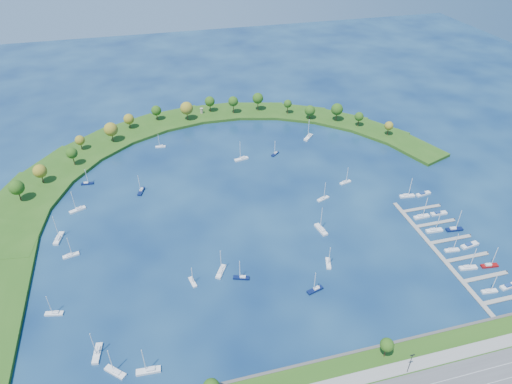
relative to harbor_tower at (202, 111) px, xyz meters
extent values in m
plane|color=#071A43|center=(7.60, -118.41, -4.09)|extent=(700.00, 700.00, 0.00)
cube|color=#474442|center=(7.60, -220.91, -3.19)|extent=(420.00, 1.20, 1.80)
cylinder|color=#382314|center=(32.60, -225.41, 0.31)|extent=(0.56, 0.56, 5.60)
sphere|color=#1A4711|center=(32.60, -225.41, 4.15)|extent=(5.20, 5.20, 5.20)
cylinder|color=black|center=(37.60, -233.41, 2.51)|extent=(0.24, 0.24, 10.00)
cube|color=#254F15|center=(-119.15, -110.59, -3.09)|extent=(43.73, 48.72, 2.00)
cube|color=#254F15|center=(-111.23, -80.83, -3.09)|extent=(50.23, 54.30, 2.00)
cube|color=#254F15|center=(-96.43, -53.83, -3.09)|extent=(54.07, 56.09, 2.00)
cube|color=#254F15|center=(-75.61, -31.14, -3.09)|extent=(55.20, 54.07, 2.00)
cube|color=#254F15|center=(-49.97, -14.08, -3.09)|extent=(53.65, 48.47, 2.00)
cube|color=#254F15|center=(-20.99, -3.64, -3.09)|extent=(49.62, 39.75, 2.00)
cube|color=#254F15|center=(9.63, -0.42, -3.09)|extent=(44.32, 29.96, 2.00)
cube|color=#254F15|center=(40.14, -4.61, -3.09)|extent=(49.49, 38.05, 2.00)
cube|color=#254F15|center=(68.77, -15.97, -3.09)|extent=(51.13, 44.12, 2.00)
cube|color=#254F15|center=(93.85, -33.83, -3.09)|extent=(49.19, 47.96, 2.00)
cube|color=#254F15|center=(113.94, -57.17, -3.09)|extent=(43.90, 49.49, 2.00)
cube|color=#254F15|center=(127.88, -84.63, -3.09)|extent=(35.67, 48.74, 2.00)
cylinder|color=#382314|center=(-114.21, -85.55, 1.50)|extent=(0.56, 0.56, 7.17)
sphere|color=#1A4711|center=(-114.21, -85.55, 6.72)|extent=(8.18, 8.18, 8.18)
cylinder|color=#382314|center=(-104.43, -69.85, 1.15)|extent=(0.56, 0.56, 6.47)
sphere|color=olive|center=(-104.43, -69.85, 5.96)|extent=(7.87, 7.87, 7.87)
cylinder|color=#382314|center=(-88.03, -53.79, 1.49)|extent=(0.56, 0.56, 7.15)
sphere|color=#1A4711|center=(-88.03, -53.79, 6.44)|extent=(6.90, 6.90, 6.90)
cylinder|color=#382314|center=(-84.68, -34.89, 0.77)|extent=(0.56, 0.56, 5.71)
sphere|color=olive|center=(-84.68, -34.89, 4.88)|extent=(6.30, 6.30, 6.30)
cylinder|color=#382314|center=(-64.92, -28.73, 1.59)|extent=(0.56, 0.56, 7.35)
sphere|color=olive|center=(-64.92, -28.73, 7.10)|extent=(9.16, 9.16, 9.16)
cylinder|color=#382314|center=(-53.12, -11.53, 0.75)|extent=(0.56, 0.56, 5.66)
sphere|color=olive|center=(-53.12, -11.53, 5.05)|extent=(7.38, 7.38, 7.38)
cylinder|color=#382314|center=(-33.41, -3.18, 0.97)|extent=(0.56, 0.56, 6.11)
sphere|color=#1A4711|center=(-33.41, -3.18, 5.48)|extent=(7.32, 7.32, 7.32)
cylinder|color=#382314|center=(-11.84, -8.69, 1.64)|extent=(0.56, 0.56, 7.45)
sphere|color=olive|center=(-11.84, -8.69, 7.23)|extent=(9.30, 9.30, 9.30)
cylinder|color=#382314|center=(6.75, 0.98, 1.37)|extent=(0.56, 0.56, 6.92)
sphere|color=#1A4711|center=(6.75, 0.98, 6.34)|extent=(7.53, 7.53, 7.53)
cylinder|color=#382314|center=(23.20, -6.34, 2.04)|extent=(0.56, 0.56, 8.26)
sphere|color=#1A4711|center=(23.20, -6.34, 7.66)|extent=(7.42, 7.42, 7.42)
cylinder|color=#382314|center=(42.30, -6.00, 2.05)|extent=(0.56, 0.56, 8.27)
sphere|color=#1A4711|center=(42.30, -6.00, 7.83)|extent=(8.20, 8.20, 8.20)
cylinder|color=#382314|center=(62.45, -17.21, 1.36)|extent=(0.56, 0.56, 6.89)
sphere|color=#1A4711|center=(62.45, -17.21, 6.00)|extent=(6.00, 6.00, 6.00)
cylinder|color=#382314|center=(75.43, -29.70, 0.44)|extent=(0.56, 0.56, 5.04)
sphere|color=#1A4711|center=(75.43, -29.70, 4.50)|extent=(7.73, 7.73, 7.73)
cylinder|color=#382314|center=(92.94, -38.02, 1.68)|extent=(0.56, 0.56, 7.54)
sphere|color=#1A4711|center=(92.94, -38.02, 7.18)|extent=(8.64, 8.64, 8.64)
cylinder|color=#382314|center=(104.80, -50.00, 1.10)|extent=(0.56, 0.56, 6.36)
sphere|color=#1A4711|center=(104.80, -50.00, 5.55)|extent=(6.38, 6.38, 6.38)
cylinder|color=#382314|center=(118.64, -67.71, 0.93)|extent=(0.56, 0.56, 6.03)
sphere|color=olive|center=(118.64, -67.71, 5.15)|extent=(6.04, 6.04, 6.04)
cylinder|color=gray|center=(0.00, 0.00, -0.20)|extent=(2.20, 2.20, 3.76)
cylinder|color=gray|center=(0.00, 0.00, 1.83)|extent=(2.60, 2.60, 0.30)
cube|color=gray|center=(85.60, -179.41, -3.74)|extent=(2.20, 82.00, 0.40)
cube|color=gray|center=(97.70, -212.41, -3.74)|extent=(22.00, 2.00, 0.40)
cube|color=gray|center=(97.70, -199.21, -3.74)|extent=(22.00, 2.00, 0.40)
cylinder|color=#382314|center=(108.60, -199.21, -3.49)|extent=(0.36, 0.36, 1.60)
cube|color=gray|center=(97.70, -186.01, -3.74)|extent=(22.00, 2.00, 0.40)
cylinder|color=#382314|center=(108.60, -186.01, -3.49)|extent=(0.36, 0.36, 1.60)
cube|color=gray|center=(97.70, -172.81, -3.74)|extent=(22.00, 2.00, 0.40)
cylinder|color=#382314|center=(108.60, -172.81, -3.49)|extent=(0.36, 0.36, 1.60)
cube|color=gray|center=(97.70, -159.61, -3.74)|extent=(22.00, 2.00, 0.40)
cylinder|color=#382314|center=(108.60, -159.61, -3.49)|extent=(0.36, 0.36, 1.60)
cube|color=gray|center=(97.70, -146.41, -3.74)|extent=(22.00, 2.00, 0.40)
cylinder|color=#382314|center=(108.60, -146.41, -3.49)|extent=(0.36, 0.36, 1.60)
cube|color=white|center=(65.73, -54.38, -3.49)|extent=(8.93, 9.16, 1.20)
cube|color=silver|center=(66.42, -53.66, -2.47)|extent=(3.83, 3.88, 0.84)
cylinder|color=silver|center=(65.17, -54.96, 3.86)|extent=(0.32, 0.32, 13.50)
cube|color=white|center=(14.10, -70.88, -3.54)|extent=(9.33, 4.31, 1.08)
cube|color=silver|center=(14.99, -70.70, -2.63)|extent=(3.45, 2.37, 0.76)
cylinder|color=silver|center=(13.40, -71.03, 3.07)|extent=(0.32, 0.32, 12.16)
cube|color=#0A143F|center=(-80.08, -74.76, -3.66)|extent=(7.19, 2.62, 0.84)
cube|color=silver|center=(-80.78, -74.69, -2.95)|extent=(2.58, 1.60, 0.59)
cylinder|color=silver|center=(-79.52, -74.81, 1.51)|extent=(0.32, 0.32, 9.50)
cube|color=white|center=(-91.71, -122.44, -3.52)|extent=(4.83, 9.79, 1.13)
cube|color=silver|center=(-91.93, -123.36, -2.56)|extent=(2.59, 3.65, 0.79)
cylinder|color=silver|center=(-91.53, -121.71, 3.42)|extent=(0.32, 0.32, 12.74)
cube|color=white|center=(-31.20, -168.77, -3.69)|extent=(3.18, 6.80, 0.79)
cube|color=silver|center=(-31.33, -168.13, -3.02)|extent=(1.74, 2.52, 0.55)
cylinder|color=silver|center=(-31.09, -169.29, 1.13)|extent=(0.32, 0.32, 8.86)
cube|color=#0A143F|center=(-49.82, -91.13, -3.60)|extent=(4.79, 8.32, 0.96)
cube|color=silver|center=(-49.55, -90.37, -2.78)|extent=(2.42, 3.17, 0.67)
cylinder|color=silver|center=(-50.03, -91.73, 2.30)|extent=(0.32, 0.32, 10.84)
cube|color=white|center=(-71.36, -196.05, -3.54)|extent=(3.97, 9.32, 1.08)
cube|color=silver|center=(-71.21, -195.16, -2.62)|extent=(2.26, 3.41, 0.76)
cylinder|color=silver|center=(-71.47, -196.76, 3.09)|extent=(0.32, 0.32, 12.19)
cube|color=white|center=(-89.15, -171.72, -3.64)|extent=(7.69, 3.60, 0.89)
cube|color=silver|center=(-88.42, -171.87, -2.88)|extent=(2.84, 1.97, 0.62)
cylinder|color=silver|center=(-89.73, -171.59, 1.81)|extent=(0.32, 0.32, 10.01)
cube|color=#0A143F|center=(-9.64, -171.72, -3.65)|extent=(7.56, 4.32, 0.87)
cube|color=silver|center=(-8.95, -171.96, -2.90)|extent=(2.88, 2.19, 0.61)
cylinder|color=silver|center=(-10.19, -171.53, 1.71)|extent=(0.32, 0.32, 9.84)
cube|color=#0A143F|center=(19.91, -187.05, -3.62)|extent=(7.98, 4.09, 0.92)
cube|color=silver|center=(20.65, -186.85, -2.84)|extent=(2.99, 2.16, 0.65)
cylinder|color=silver|center=(19.32, -187.21, 2.02)|extent=(0.32, 0.32, 10.37)
cube|color=#0A143F|center=(36.94, -69.99, -3.67)|extent=(6.53, 5.99, 0.83)
cube|color=silver|center=(37.46, -69.54, -2.96)|extent=(2.73, 2.61, 0.58)
cylinder|color=silver|center=(36.52, -70.35, 1.43)|extent=(0.32, 0.32, 9.36)
cube|color=white|center=(-53.08, -208.41, -3.55)|extent=(9.02, 3.03, 1.07)
cube|color=silver|center=(-52.20, -208.46, -2.65)|extent=(3.21, 1.93, 0.75)
cylinder|color=silver|center=(-53.79, -208.36, 2.98)|extent=(0.32, 0.32, 12.00)
cube|color=white|center=(-64.80, -205.83, -3.56)|extent=(8.09, 7.76, 1.05)
cube|color=silver|center=(-64.16, -206.42, -2.67)|extent=(3.41, 3.34, 0.74)
cylinder|color=silver|center=(-65.32, -205.35, 2.88)|extent=(0.32, 0.32, 11.82)
cube|color=white|center=(67.60, -112.43, -3.65)|extent=(7.54, 3.81, 0.87)
cube|color=silver|center=(66.90, -112.62, -2.91)|extent=(2.82, 2.02, 0.61)
cylinder|color=silver|center=(68.16, -112.29, 1.68)|extent=(0.32, 0.32, 9.80)
cube|color=white|center=(-17.76, -165.72, -3.57)|extent=(6.43, 8.73, 1.04)
cube|color=silver|center=(-18.19, -166.47, -2.68)|extent=(2.99, 3.48, 0.73)
cylinder|color=silver|center=(-17.42, -165.12, 2.81)|extent=(0.32, 0.32, 11.71)
cube|color=white|center=(-34.64, -41.11, -3.69)|extent=(6.70, 2.45, 0.79)
cube|color=silver|center=(-33.98, -41.18, -3.02)|extent=(2.41, 1.50, 0.55)
cylinder|color=silver|center=(-35.16, -41.06, 1.13)|extent=(0.32, 0.32, 8.85)
cube|color=white|center=(37.48, -149.53, -3.51)|extent=(4.21, 9.90, 1.15)
cube|color=silver|center=(37.63, -150.47, -2.53)|extent=(2.40, 3.62, 0.81)
cylinder|color=silver|center=(37.35, -148.77, 3.54)|extent=(0.32, 0.32, 12.94)
cube|color=white|center=(31.80, -173.21, -3.64)|extent=(4.16, 7.66, 0.89)
cube|color=silver|center=(32.02, -172.50, -2.89)|extent=(2.15, 2.89, 0.62)
cylinder|color=silver|center=(31.63, -173.77, 1.78)|extent=(0.32, 0.32, 9.96)
cube|color=white|center=(-84.93, -136.90, -3.63)|extent=(7.85, 3.80, 0.91)
cube|color=silver|center=(-85.67, -137.07, -2.86)|extent=(2.92, 2.05, 0.64)
cylinder|color=silver|center=(-84.34, -136.76, 1.93)|extent=(0.32, 0.32, 10.22)
cube|color=white|center=(-84.11, -100.38, -3.56)|extent=(8.94, 5.83, 1.05)
cube|color=silver|center=(-83.31, -100.02, -2.67)|extent=(3.48, 2.82, 0.73)
cylinder|color=silver|center=(-84.74, -100.67, 2.84)|extent=(0.32, 0.32, 11.76)
cube|color=white|center=(48.66, -124.51, -3.63)|extent=(7.77, 4.60, 0.90)
cube|color=silver|center=(47.96, -124.78, -2.87)|extent=(2.98, 2.30, 0.63)
cylinder|color=silver|center=(49.23, -124.30, 1.88)|extent=(0.32, 0.32, 10.13)
cube|color=white|center=(93.20, -207.15, -3.66)|extent=(7.24, 2.72, 0.85)
cube|color=silver|center=(92.50, -207.08, -2.94)|extent=(2.61, 1.64, 0.59)
cylinder|color=silver|center=(93.76, -207.21, 1.54)|extent=(0.32, 0.32, 9.55)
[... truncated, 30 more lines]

